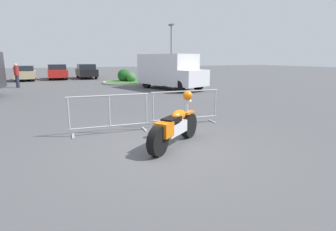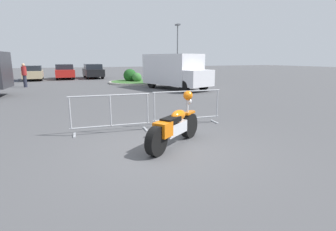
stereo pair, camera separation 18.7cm
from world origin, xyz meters
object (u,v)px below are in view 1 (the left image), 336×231
object	(u,v)px
crowd_barrier_far	(185,107)
street_lamp	(171,43)
crowd_barrier_near	(109,114)
parked_car_tan	(25,73)
pedestrian	(17,75)
motorcycle	(175,126)
delivery_van	(169,70)
parked_car_black	(86,71)
parked_car_red	(57,72)

from	to	relation	value
crowd_barrier_far	street_lamp	size ratio (longest dim) A/B	0.39
crowd_barrier_near	parked_car_tan	bearing A→B (deg)	99.11
crowd_barrier_near	pedestrian	world-z (taller)	pedestrian
motorcycle	delivery_van	world-z (taller)	delivery_van
crowd_barrier_near	delivery_van	bearing A→B (deg)	56.61
crowd_barrier_far	motorcycle	bearing A→B (deg)	-124.85
parked_car_black	crowd_barrier_near	bearing A→B (deg)	173.90
delivery_van	parked_car_black	size ratio (longest dim) A/B	1.24
crowd_barrier_far	pedestrian	size ratio (longest dim) A/B	1.29
parked_car_black	crowd_barrier_far	bearing A→B (deg)	-179.86
crowd_barrier_far	delivery_van	size ratio (longest dim) A/B	0.41
crowd_barrier_far	street_lamp	distance (m)	22.07
motorcycle	parked_car_red	world-z (taller)	parked_car_red
pedestrian	parked_car_black	bearing A→B (deg)	-58.44
parked_car_red	pedestrian	bearing A→B (deg)	158.40
delivery_van	parked_car_tan	bearing A→B (deg)	-158.98
delivery_van	pedestrian	world-z (taller)	delivery_van
parked_car_tan	parked_car_red	distance (m)	2.86
motorcycle	delivery_van	distance (m)	11.87
motorcycle	parked_car_black	distance (m)	23.20
crowd_barrier_near	parked_car_tan	distance (m)	21.25
pedestrian	parked_car_tan	bearing A→B (deg)	-20.95
parked_car_red	parked_car_tan	bearing A→B (deg)	102.18
motorcycle	crowd_barrier_far	distance (m)	2.06
parked_car_black	street_lamp	world-z (taller)	street_lamp
motorcycle	street_lamp	xyz separation A→B (m)	(10.04, 21.65, 3.24)
delivery_van	parked_car_red	size ratio (longest dim) A/B	1.24
crowd_barrier_near	street_lamp	bearing A→B (deg)	60.67
crowd_barrier_near	crowd_barrier_far	distance (m)	2.35
crowd_barrier_near	parked_car_red	size ratio (longest dim) A/B	0.51
delivery_van	pedestrian	bearing A→B (deg)	-135.92
motorcycle	parked_car_red	distance (m)	23.35
delivery_van	parked_car_tan	distance (m)	15.13
motorcycle	parked_car_tan	world-z (taller)	parked_car_tan
crowd_barrier_far	pedestrian	xyz separation A→B (m)	(-5.79, 14.28, 0.37)
crowd_barrier_near	crowd_barrier_far	xyz separation A→B (m)	(2.35, 0.00, 0.00)
delivery_van	street_lamp	size ratio (longest dim) A/B	0.94
parked_car_tan	delivery_van	bearing A→B (deg)	-141.89
parked_car_tan	crowd_barrier_far	bearing A→B (deg)	-164.98
crowd_barrier_far	pedestrian	distance (m)	15.41
crowd_barrier_near	crowd_barrier_far	size ratio (longest dim) A/B	1.00
parked_car_black	motorcycle	bearing A→B (deg)	177.21
crowd_barrier_near	parked_car_black	size ratio (longest dim) A/B	0.51
parked_car_black	street_lamp	bearing A→B (deg)	-99.82
crowd_barrier_near	parked_car_red	world-z (taller)	parked_car_red
crowd_barrier_near	parked_car_red	bearing A→B (deg)	91.53
motorcycle	crowd_barrier_near	xyz separation A→B (m)	(-1.18, 1.69, 0.08)
crowd_barrier_far	pedestrian	bearing A→B (deg)	112.08
parked_car_red	street_lamp	world-z (taller)	street_lamp
motorcycle	parked_car_black	bearing A→B (deg)	51.07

